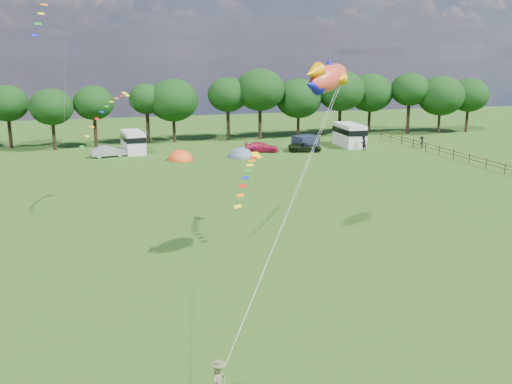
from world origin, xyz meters
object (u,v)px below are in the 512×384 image
object	(u,v)px
car_c	(262,147)
car_d	(305,147)
campervan_d	(349,134)
car_b	(109,151)
walker_a	(363,143)
walker_b	(422,142)
fish_kite	(325,78)
tent_greyblue	(241,157)
campervan_c	(133,141)
tent_orange	(181,160)

from	to	relation	value
car_c	car_d	bearing A→B (deg)	-89.63
car_c	campervan_d	bearing A→B (deg)	-69.89
car_b	car_d	xyz separation A→B (m)	(24.47, -3.27, -0.10)
car_b	walker_a	world-z (taller)	walker_a
walker_a	car_b	bearing A→B (deg)	-29.63
car_d	campervan_d	distance (m)	7.97
car_d	campervan_d	bearing A→B (deg)	-54.13
car_b	car_c	distance (m)	19.13
walker_b	fish_kite	bearing A→B (deg)	11.75
car_c	tent_greyblue	bearing A→B (deg)	143.72
tent_greyblue	campervan_c	bearing A→B (deg)	150.54
campervan_c	tent_greyblue	xyz separation A→B (m)	(12.36, -6.98, -1.45)
car_d	campervan_d	world-z (taller)	campervan_d
tent_greyblue	car_b	bearing A→B (deg)	162.96
car_d	walker_b	world-z (taller)	walker_b
tent_greyblue	car_c	bearing A→B (deg)	39.16
campervan_c	tent_orange	distance (m)	8.54
campervan_d	fish_kite	xyz separation A→B (m)	(-20.91, -40.31, 9.44)
campervan_c	fish_kite	bearing A→B (deg)	-175.09
fish_kite	car_b	bearing A→B (deg)	69.40
tent_orange	fish_kite	distance (m)	38.13
tent_orange	tent_greyblue	xyz separation A→B (m)	(7.38, -0.19, 0.00)
campervan_c	walker_a	distance (m)	29.77
car_b	campervan_c	bearing A→B (deg)	-64.26
tent_orange	fish_kite	size ratio (longest dim) A/B	0.82
tent_orange	walker_b	bearing A→B (deg)	-0.67
car_b	tent_orange	distance (m)	9.36
car_c	fish_kite	size ratio (longest dim) A/B	1.02
car_d	fish_kite	bearing A→B (deg)	176.80
campervan_c	tent_orange	size ratio (longest dim) A/B	1.72
car_b	tent_greyblue	bearing A→B (deg)	-116.40
tent_greyblue	walker_a	distance (m)	16.73
fish_kite	tent_orange	bearing A→B (deg)	58.86
campervan_c	walker_a	world-z (taller)	campervan_c
car_c	car_d	size ratio (longest dim) A/B	0.95
campervan_c	walker_a	bearing A→B (deg)	-108.01
car_c	tent_greyblue	world-z (taller)	car_c
campervan_c	campervan_d	size ratio (longest dim) A/B	0.91
car_c	campervan_d	world-z (taller)	campervan_d
car_c	car_d	xyz separation A→B (m)	(5.44, -1.38, -0.03)
car_b	walker_a	distance (m)	32.50
car_b	car_c	world-z (taller)	car_b
car_d	walker_a	world-z (taller)	walker_a
campervan_d	tent_greyblue	world-z (taller)	campervan_d
car_b	car_d	size ratio (longest dim) A/B	0.90
campervan_c	tent_greyblue	bearing A→B (deg)	-124.87
car_d	tent_orange	distance (m)	16.39
tent_greyblue	walker_b	size ratio (longest dim) A/B	2.16
car_b	car_c	size ratio (longest dim) A/B	0.94
car_c	campervan_d	xyz separation A→B (m)	(12.89, 1.25, 1.00)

